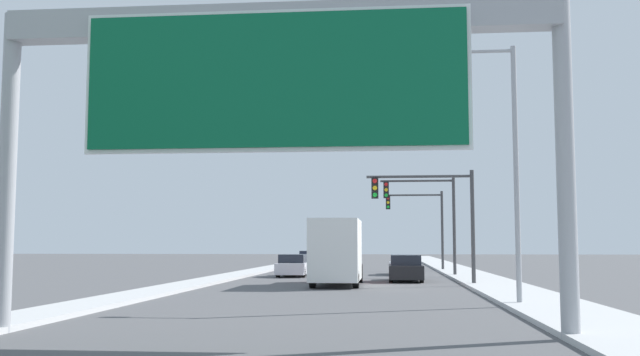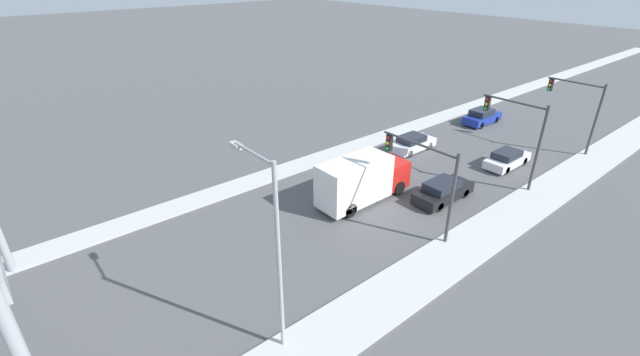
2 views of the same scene
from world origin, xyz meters
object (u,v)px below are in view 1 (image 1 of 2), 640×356
car_far_center (406,269)px  sign_gantry (276,73)px  car_mid_center (312,261)px  traffic_light_near_intersection (436,206)px  traffic_light_far_intersection (423,217)px  street_lamp_right (504,150)px  car_far_right (402,265)px  traffic_light_mid_block (430,208)px  truck_box_primary (337,252)px  car_near_center (293,266)px

car_far_center → sign_gantry: bearing=-98.2°
car_mid_center → traffic_light_near_intersection: (8.44, -20.46, 3.25)m
car_far_center → car_mid_center: car_mid_center is taller
traffic_light_far_intersection → traffic_light_near_intersection: bearing=-91.0°
car_mid_center → street_lamp_right: street_lamp_right is taller
car_far_right → traffic_light_mid_block: size_ratio=0.69×
traffic_light_far_intersection → street_lamp_right: 31.77m
car_far_center → traffic_light_near_intersection: 5.50m
truck_box_primary → car_far_right: bearing=75.0°
car_mid_center → traffic_light_near_intersection: 22.37m
car_near_center → car_far_center: size_ratio=0.92×
car_near_center → car_far_right: size_ratio=0.98×
car_far_center → street_lamp_right: (2.97, -15.91, 4.54)m
truck_box_primary → street_lamp_right: (6.47, -11.41, 3.58)m
sign_gantry → car_mid_center: bearing=94.9°
car_far_center → traffic_light_near_intersection: size_ratio=0.82×
sign_gantry → car_far_right: size_ratio=2.99×
truck_box_primary → car_far_center: bearing=52.1°
sign_gantry → car_far_center: sign_gantry is taller
car_near_center → truck_box_primary: truck_box_primary is taller
traffic_light_near_intersection → street_lamp_right: size_ratio=0.66×
traffic_light_far_intersection → street_lamp_right: street_lamp_right is taller
sign_gantry → street_lamp_right: (6.47, 8.41, -0.75)m
car_near_center → traffic_light_mid_block: traffic_light_mid_block is taller
car_far_right → car_far_center: bearing=-90.0°
car_far_right → truck_box_primary: bearing=-105.0°
car_mid_center → truck_box_primary: size_ratio=0.62×
car_far_right → car_mid_center: bearing=132.3°
car_mid_center → truck_box_primary: bearing=-80.4°
car_near_center → traffic_light_mid_block: size_ratio=0.68×
traffic_light_mid_block → traffic_light_far_intersection: traffic_light_mid_block is taller
sign_gantry → traffic_light_mid_block: bearing=80.1°
truck_box_primary → traffic_light_far_intersection: bearing=75.4°
car_near_center → traffic_light_near_intersection: size_ratio=0.76×
car_mid_center → traffic_light_mid_block: (8.76, -10.46, 3.63)m
street_lamp_right → car_near_center: bearing=115.2°
car_near_center → car_mid_center: car_mid_center is taller
traffic_light_mid_block → car_mid_center: bearing=130.0°
truck_box_primary → sign_gantry: bearing=-90.0°
sign_gantry → car_far_center: bearing=81.8°
car_far_right → traffic_light_mid_block: 4.93m
car_far_right → car_mid_center: car_mid_center is taller
traffic_light_near_intersection → street_lamp_right: bearing=-82.6°
car_mid_center → traffic_light_near_intersection: traffic_light_near_intersection is taller
car_near_center → car_far_right: 7.74m
truck_box_primary → traffic_light_mid_block: bearing=63.0°
car_far_right → street_lamp_right: bearing=-83.1°
car_far_center → traffic_light_far_intersection: (1.78, 15.82, 3.50)m
car_near_center → car_mid_center: 11.00m
traffic_light_near_intersection → street_lamp_right: (1.53, -11.73, 1.26)m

